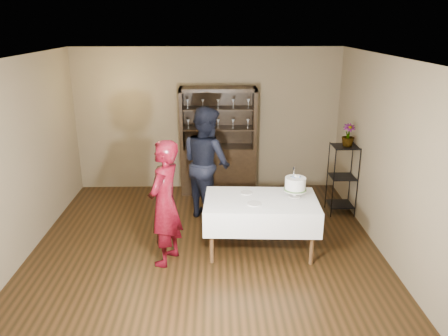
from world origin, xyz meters
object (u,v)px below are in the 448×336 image
at_px(cake_table, 261,212).
at_px(man, 206,163).
at_px(woman, 165,203).
at_px(cake, 295,185).
at_px(china_hutch, 218,158).
at_px(plant_etagere, 342,177).
at_px(potted_plant, 348,135).

xyz_separation_m(cake_table, man, (-0.78, 1.20, 0.34)).
xyz_separation_m(cake_table, woman, (-1.30, -0.29, 0.26)).
height_order(man, cake, man).
xyz_separation_m(woman, man, (0.53, 1.48, 0.07)).
bearing_deg(cake, china_hutch, 115.52).
bearing_deg(cake, plant_etagere, 48.96).
bearing_deg(plant_etagere, cake, -131.04).
bearing_deg(cake_table, china_hutch, 103.93).
height_order(china_hutch, man, china_hutch).
bearing_deg(man, plant_etagere, -125.57).
bearing_deg(woman, cake_table, 122.69).
relative_size(china_hutch, woman, 1.16).
relative_size(plant_etagere, potted_plant, 3.25).
height_order(plant_etagere, cake, cake).
distance_m(woman, potted_plant, 3.28).
bearing_deg(cake_table, woman, -167.55).
bearing_deg(cake, woman, -167.83).
height_order(china_hutch, cake, china_hutch).
distance_m(man, potted_plant, 2.36).
distance_m(china_hutch, woman, 2.72).
distance_m(cake_table, potted_plant, 2.14).
distance_m(china_hutch, cake_table, 2.39).
distance_m(man, cake, 1.67).
bearing_deg(potted_plant, plant_etagere, 173.06).
distance_m(cake, potted_plant, 1.62).
xyz_separation_m(woman, cake, (1.79, 0.39, 0.10)).
xyz_separation_m(man, potted_plant, (2.32, 0.07, 0.44)).
xyz_separation_m(woman, potted_plant, (2.84, 1.55, 0.51)).
bearing_deg(cake_table, man, 123.06).
bearing_deg(man, cake_table, 175.65).
xyz_separation_m(china_hutch, man, (-0.20, -1.13, 0.27)).
relative_size(china_hutch, plant_etagere, 1.67).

